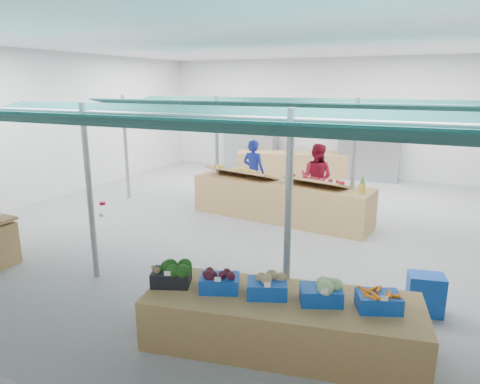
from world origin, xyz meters
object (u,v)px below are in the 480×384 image
Objects in this scene: veg_counter at (281,321)px; vendor_left at (253,172)px; fruit_counter at (280,200)px; vendor_right at (316,178)px; crate_stack at (425,294)px.

veg_counter is 1.93× the size of vendor_left.
vendor_right is at bearing 67.67° from fruit_counter.
crate_stack is 0.34× the size of vendor_left.
vendor_left is at bearing 143.77° from fruit_counter.
fruit_counter is at bearing 99.22° from veg_counter.
crate_stack is at bearing 34.36° from veg_counter.
crate_stack is (1.63, 1.66, -0.04)m from veg_counter.
veg_counter is 0.77× the size of fruit_counter.
veg_counter is at bearing -63.36° from fruit_counter.
crate_stack is at bearing 129.29° from vendor_right.
vendor_left is (-1.20, 1.10, 0.42)m from fruit_counter.
vendor_left is (-3.06, 6.12, 0.56)m from veg_counter.
vendor_left is 1.80m from vendor_right.
crate_stack is (3.50, -3.36, -0.18)m from fruit_counter.
vendor_right is (1.80, 0.00, 0.00)m from vendor_left.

